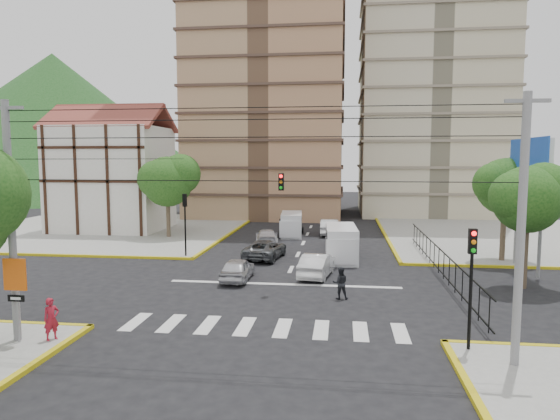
% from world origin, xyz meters
% --- Properties ---
extents(ground, '(160.00, 160.00, 0.00)m').
position_xyz_m(ground, '(0.00, 0.00, 0.00)').
color(ground, black).
rests_on(ground, ground).
extents(sidewalk_nw, '(26.00, 26.00, 0.15)m').
position_xyz_m(sidewalk_nw, '(-20.00, 20.00, 0.07)').
color(sidewalk_nw, gray).
rests_on(sidewalk_nw, ground).
extents(sidewalk_ne, '(26.00, 26.00, 0.15)m').
position_xyz_m(sidewalk_ne, '(20.00, 20.00, 0.07)').
color(sidewalk_ne, gray).
rests_on(sidewalk_ne, ground).
extents(crosswalk_stripes, '(12.00, 2.40, 0.01)m').
position_xyz_m(crosswalk_stripes, '(0.00, -6.00, 0.01)').
color(crosswalk_stripes, silver).
rests_on(crosswalk_stripes, ground).
extents(stop_line, '(13.00, 0.40, 0.01)m').
position_xyz_m(stop_line, '(0.00, 1.20, 0.01)').
color(stop_line, silver).
rests_on(stop_line, ground).
extents(tower_tan, '(18.00, 16.00, 48.00)m').
position_xyz_m(tower_tan, '(-6.00, 36.00, 24.00)').
color(tower_tan, '#AF7C57').
rests_on(tower_tan, ground).
extents(tower_beige, '(17.00, 16.00, 48.00)m').
position_xyz_m(tower_beige, '(14.00, 40.00, 24.00)').
color(tower_beige, beige).
rests_on(tower_beige, ground).
extents(tudor_building, '(10.80, 8.05, 12.23)m').
position_xyz_m(tudor_building, '(-19.00, 20.00, 5.25)').
color(tudor_building, silver).
rests_on(tudor_building, ground).
extents(distant_hill, '(70.00, 70.00, 28.00)m').
position_xyz_m(distant_hill, '(-55.00, 70.00, 14.00)').
color(distant_hill, '#184818').
rests_on(distant_hill, ground).
extents(park_fence, '(0.10, 22.50, 1.66)m').
position_xyz_m(park_fence, '(9.00, 4.50, 0.00)').
color(park_fence, black).
rests_on(park_fence, ground).
extents(billboard, '(0.36, 6.20, 8.10)m').
position_xyz_m(billboard, '(14.45, 6.00, 6.00)').
color(billboard, slate).
rests_on(billboard, ground).
extents(tree_park_a, '(4.41, 3.60, 6.83)m').
position_xyz_m(tree_park_a, '(13.08, 2.01, 5.01)').
color(tree_park_a, '#473828').
rests_on(tree_park_a, ground).
extents(tree_park_c, '(4.65, 3.80, 7.25)m').
position_xyz_m(tree_park_c, '(14.09, 9.01, 5.34)').
color(tree_park_c, '#473828').
rests_on(tree_park_c, ground).
extents(tree_tudor, '(5.39, 4.40, 7.43)m').
position_xyz_m(tree_tudor, '(-11.90, 16.01, 5.22)').
color(tree_tudor, '#473828').
rests_on(tree_tudor, ground).
extents(traffic_light_se, '(0.28, 0.22, 4.40)m').
position_xyz_m(traffic_light_se, '(7.80, -7.80, 3.11)').
color(traffic_light_se, black).
rests_on(traffic_light_se, ground).
extents(traffic_light_nw, '(0.28, 0.22, 4.40)m').
position_xyz_m(traffic_light_nw, '(-7.80, 7.80, 3.11)').
color(traffic_light_nw, black).
rests_on(traffic_light_nw, ground).
extents(traffic_light_hanging, '(18.00, 9.12, 0.92)m').
position_xyz_m(traffic_light_hanging, '(0.00, -2.04, 5.90)').
color(traffic_light_hanging, black).
rests_on(traffic_light_hanging, ground).
extents(utility_pole_sw, '(1.40, 0.28, 9.00)m').
position_xyz_m(utility_pole_sw, '(-9.00, -9.00, 4.77)').
color(utility_pole_sw, slate).
rests_on(utility_pole_sw, ground).
extents(utility_pole_se, '(1.40, 0.28, 9.00)m').
position_xyz_m(utility_pole_se, '(9.00, -9.00, 4.77)').
color(utility_pole_se, slate).
rests_on(utility_pole_se, ground).
extents(district_sign, '(0.90, 0.12, 3.20)m').
position_xyz_m(district_sign, '(-8.80, -9.24, 2.45)').
color(district_sign, slate).
rests_on(district_sign, ground).
extents(van_right_lane, '(2.33, 5.30, 2.34)m').
position_xyz_m(van_right_lane, '(3.14, 8.20, 1.14)').
color(van_right_lane, silver).
rests_on(van_right_lane, ground).
extents(van_left_lane, '(2.18, 4.77, 2.09)m').
position_xyz_m(van_left_lane, '(-1.38, 18.59, 1.01)').
color(van_left_lane, silver).
rests_on(van_left_lane, ground).
extents(car_silver_front_left, '(1.58, 3.86, 1.31)m').
position_xyz_m(car_silver_front_left, '(-2.78, 1.83, 0.66)').
color(car_silver_front_left, silver).
rests_on(car_silver_front_left, ground).
extents(car_white_front_right, '(2.16, 4.49, 1.42)m').
position_xyz_m(car_white_front_right, '(1.75, 3.29, 0.71)').
color(car_white_front_right, silver).
rests_on(car_white_front_right, ground).
extents(car_grey_mid_left, '(2.82, 5.06, 1.34)m').
position_xyz_m(car_grey_mid_left, '(-2.16, 8.22, 0.67)').
color(car_grey_mid_left, '#53575A').
rests_on(car_grey_mid_left, ground).
extents(car_silver_rear_left, '(2.47, 4.56, 1.25)m').
position_xyz_m(car_silver_rear_left, '(-2.92, 13.91, 0.63)').
color(car_silver_rear_left, silver).
rests_on(car_silver_rear_left, ground).
extents(car_darkgrey_mid_right, '(1.50, 3.73, 1.27)m').
position_xyz_m(car_darkgrey_mid_right, '(2.76, 13.40, 0.64)').
color(car_darkgrey_mid_right, '#2A292C').
rests_on(car_darkgrey_mid_right, ground).
extents(car_white_rear_right, '(1.63, 4.51, 1.48)m').
position_xyz_m(car_white_rear_right, '(2.03, 19.73, 0.74)').
color(car_white_rear_right, silver).
rests_on(car_white_rear_right, ground).
extents(pedestrian_sw_corner, '(0.66, 0.71, 1.62)m').
position_xyz_m(pedestrian_sw_corner, '(-7.71, -8.82, 0.96)').
color(pedestrian_sw_corner, maroon).
rests_on(pedestrian_sw_corner, sidewalk_sw).
extents(pedestrian_crosswalk, '(0.86, 0.71, 1.62)m').
position_xyz_m(pedestrian_crosswalk, '(3.15, -1.33, 0.81)').
color(pedestrian_crosswalk, black).
rests_on(pedestrian_crosswalk, ground).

